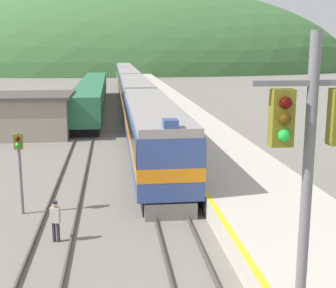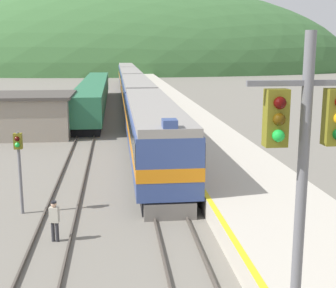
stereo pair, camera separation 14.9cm
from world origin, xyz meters
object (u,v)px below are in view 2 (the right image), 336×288
at_px(signal_mast_main, 302,181).
at_px(siding_train, 94,94).
at_px(track_worker, 54,219).
at_px(signal_post_siding, 19,156).
at_px(carriage_second, 137,97).
at_px(carriage_fourth, 127,74).
at_px(carriage_third, 130,82).
at_px(express_train_lead_car, 153,132).

bearing_deg(signal_mast_main, siding_train, 96.75).
distance_m(siding_train, track_worker, 40.75).
bearing_deg(signal_post_siding, carriage_second, 77.42).
bearing_deg(carriage_fourth, signal_post_siding, -95.16).
height_order(carriage_second, track_worker, carriage_second).
distance_m(carriage_third, signal_mast_main, 65.10).
distance_m(signal_mast_main, signal_post_siding, 15.44).
bearing_deg(carriage_fourth, signal_mast_main, -89.30).
distance_m(carriage_third, track_worker, 55.47).
bearing_deg(express_train_lead_car, signal_mast_main, -87.14).
height_order(express_train_lead_car, signal_post_siding, express_train_lead_car).
distance_m(carriage_second, carriage_fourth, 43.97).
distance_m(express_train_lead_car, carriage_second, 21.75).
relative_size(express_train_lead_car, signal_mast_main, 2.59).
distance_m(carriage_third, carriage_fourth, 21.99).
bearing_deg(signal_mast_main, express_train_lead_car, 92.86).
xyz_separation_m(carriage_third, signal_post_siding, (-6.67, -51.88, 0.50)).
xyz_separation_m(express_train_lead_car, carriage_second, (0.00, 21.75, -0.01)).
height_order(siding_train, signal_mast_main, signal_mast_main).
distance_m(carriage_third, signal_post_siding, 52.31).
bearing_deg(track_worker, carriage_fourth, 86.46).
relative_size(carriage_second, carriage_fourth, 1.00).
height_order(carriage_third, carriage_fourth, same).
bearing_deg(express_train_lead_car, signal_post_siding, -129.32).
bearing_deg(signal_post_siding, express_train_lead_car, 50.68).
bearing_deg(express_train_lead_car, carriage_third, 90.00).
distance_m(siding_train, signal_mast_main, 50.98).
bearing_deg(track_worker, signal_post_siding, 119.34).
distance_m(carriage_fourth, siding_train, 36.83).
bearing_deg(carriage_third, siding_train, -108.73).
bearing_deg(carriage_third, carriage_fourth, 90.00).
distance_m(express_train_lead_car, carriage_third, 43.74).
distance_m(carriage_second, siding_train, 8.96).
relative_size(carriage_fourth, signal_post_siding, 5.55).
distance_m(carriage_fourth, signal_mast_main, 87.07).
xyz_separation_m(express_train_lead_car, track_worker, (-4.77, -11.51, -1.31)).
distance_m(express_train_lead_car, signal_mast_main, 21.51).
relative_size(carriage_second, track_worker, 12.79).
bearing_deg(carriage_second, signal_post_siding, -102.58).
bearing_deg(track_worker, carriage_third, 85.06).
xyz_separation_m(carriage_second, track_worker, (-4.77, -33.26, -1.30)).
distance_m(express_train_lead_car, carriage_fourth, 65.72).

